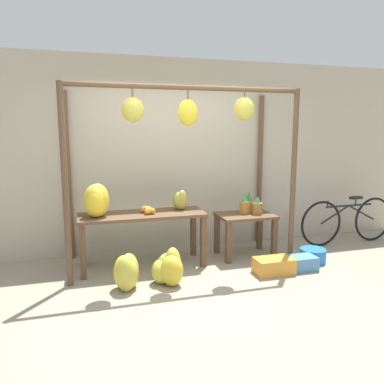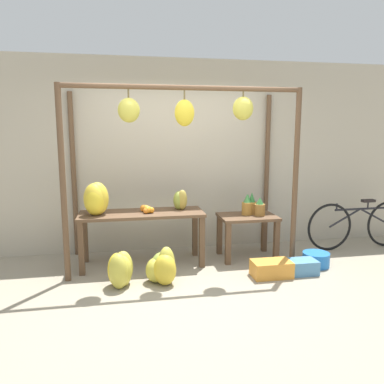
{
  "view_description": "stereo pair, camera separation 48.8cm",
  "coord_description": "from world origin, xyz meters",
  "px_view_note": "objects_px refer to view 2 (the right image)",
  "views": [
    {
      "loc": [
        -1.22,
        -3.79,
        1.77
      ],
      "look_at": [
        0.15,
        0.94,
        0.96
      ],
      "focal_mm": 35.0,
      "sensor_mm": 36.0,
      "label": 1
    },
    {
      "loc": [
        -0.74,
        -3.9,
        1.77
      ],
      "look_at": [
        0.15,
        0.94,
        0.96
      ],
      "focal_mm": 35.0,
      "sensor_mm": 36.0,
      "label": 2
    }
  ],
  "objects_px": {
    "pineapple_cluster": "(251,206)",
    "fruit_crate_white": "(271,269)",
    "banana_pile_ground_left": "(120,270)",
    "blue_bucket": "(316,259)",
    "banana_pile_ground_right": "(162,268)",
    "papaya_pile": "(179,200)",
    "fruit_crate_purple": "(299,267)",
    "parked_bicycle": "(359,224)",
    "banana_pile_on_table": "(96,200)",
    "orange_pile": "(147,209)"
  },
  "relations": [
    {
      "from": "orange_pile",
      "to": "blue_bucket",
      "type": "height_order",
      "value": "orange_pile"
    },
    {
      "from": "blue_bucket",
      "to": "parked_bicycle",
      "type": "distance_m",
      "value": 1.21
    },
    {
      "from": "fruit_crate_white",
      "to": "blue_bucket",
      "type": "relative_size",
      "value": 1.38
    },
    {
      "from": "banana_pile_on_table",
      "to": "orange_pile",
      "type": "relative_size",
      "value": 2.0
    },
    {
      "from": "blue_bucket",
      "to": "fruit_crate_purple",
      "type": "bearing_deg",
      "value": -147.61
    },
    {
      "from": "banana_pile_on_table",
      "to": "banana_pile_ground_left",
      "type": "height_order",
      "value": "banana_pile_on_table"
    },
    {
      "from": "parked_bicycle",
      "to": "fruit_crate_purple",
      "type": "xyz_separation_m",
      "value": [
        -1.36,
        -0.81,
        -0.28
      ]
    },
    {
      "from": "pineapple_cluster",
      "to": "papaya_pile",
      "type": "xyz_separation_m",
      "value": [
        -1.0,
        0.04,
        0.11
      ]
    },
    {
      "from": "pineapple_cluster",
      "to": "blue_bucket",
      "type": "distance_m",
      "value": 1.1
    },
    {
      "from": "banana_pile_ground_left",
      "to": "banana_pile_ground_right",
      "type": "distance_m",
      "value": 0.49
    },
    {
      "from": "parked_bicycle",
      "to": "fruit_crate_white",
      "type": "bearing_deg",
      "value": -154.53
    },
    {
      "from": "pineapple_cluster",
      "to": "fruit_crate_white",
      "type": "bearing_deg",
      "value": -88.98
    },
    {
      "from": "banana_pile_ground_left",
      "to": "blue_bucket",
      "type": "height_order",
      "value": "banana_pile_ground_left"
    },
    {
      "from": "banana_pile_ground_left",
      "to": "blue_bucket",
      "type": "xyz_separation_m",
      "value": [
        2.54,
        0.19,
        -0.11
      ]
    },
    {
      "from": "pineapple_cluster",
      "to": "papaya_pile",
      "type": "height_order",
      "value": "papaya_pile"
    },
    {
      "from": "fruit_crate_purple",
      "to": "blue_bucket",
      "type": "bearing_deg",
      "value": 32.39
    },
    {
      "from": "pineapple_cluster",
      "to": "banana_pile_ground_right",
      "type": "distance_m",
      "value": 1.59
    },
    {
      "from": "parked_bicycle",
      "to": "fruit_crate_purple",
      "type": "distance_m",
      "value": 1.61
    },
    {
      "from": "orange_pile",
      "to": "parked_bicycle",
      "type": "height_order",
      "value": "orange_pile"
    },
    {
      "from": "banana_pile_on_table",
      "to": "pineapple_cluster",
      "type": "bearing_deg",
      "value": 2.58
    },
    {
      "from": "pineapple_cluster",
      "to": "banana_pile_ground_left",
      "type": "xyz_separation_m",
      "value": [
        -1.81,
        -0.72,
        -0.53
      ]
    },
    {
      "from": "pineapple_cluster",
      "to": "fruit_crate_purple",
      "type": "relative_size",
      "value": 0.72
    },
    {
      "from": "banana_pile_on_table",
      "to": "pineapple_cluster",
      "type": "distance_m",
      "value": 2.1
    },
    {
      "from": "blue_bucket",
      "to": "parked_bicycle",
      "type": "bearing_deg",
      "value": 30.12
    },
    {
      "from": "banana_pile_ground_right",
      "to": "parked_bicycle",
      "type": "xyz_separation_m",
      "value": [
        3.07,
        0.77,
        0.19
      ]
    },
    {
      "from": "banana_pile_on_table",
      "to": "banana_pile_ground_right",
      "type": "xyz_separation_m",
      "value": [
        0.77,
        -0.61,
        -0.73
      ]
    },
    {
      "from": "orange_pile",
      "to": "parked_bicycle",
      "type": "bearing_deg",
      "value": 2.5
    },
    {
      "from": "banana_pile_on_table",
      "to": "fruit_crate_purple",
      "type": "bearing_deg",
      "value": -14.6
    },
    {
      "from": "fruit_crate_white",
      "to": "papaya_pile",
      "type": "distance_m",
      "value": 1.49
    },
    {
      "from": "banana_pile_ground_right",
      "to": "fruit_crate_purple",
      "type": "distance_m",
      "value": 1.72
    },
    {
      "from": "pineapple_cluster",
      "to": "blue_bucket",
      "type": "xyz_separation_m",
      "value": [
        0.74,
        -0.52,
        -0.64
      ]
    },
    {
      "from": "fruit_crate_white",
      "to": "papaya_pile",
      "type": "relative_size",
      "value": 1.76
    },
    {
      "from": "blue_bucket",
      "to": "papaya_pile",
      "type": "xyz_separation_m",
      "value": [
        -1.74,
        0.56,
        0.75
      ]
    },
    {
      "from": "blue_bucket",
      "to": "banana_pile_ground_right",
      "type": "bearing_deg",
      "value": -175.02
    },
    {
      "from": "banana_pile_ground_right",
      "to": "papaya_pile",
      "type": "bearing_deg",
      "value": 66.81
    },
    {
      "from": "pineapple_cluster",
      "to": "parked_bicycle",
      "type": "relative_size",
      "value": 0.18
    },
    {
      "from": "blue_bucket",
      "to": "fruit_crate_purple",
      "type": "distance_m",
      "value": 0.41
    },
    {
      "from": "fruit_crate_white",
      "to": "blue_bucket",
      "type": "bearing_deg",
      "value": 18.27
    },
    {
      "from": "banana_pile_ground_left",
      "to": "blue_bucket",
      "type": "bearing_deg",
      "value": 4.36
    },
    {
      "from": "pineapple_cluster",
      "to": "papaya_pile",
      "type": "relative_size",
      "value": 1.14
    },
    {
      "from": "fruit_crate_purple",
      "to": "orange_pile",
      "type": "bearing_deg",
      "value": 160.02
    },
    {
      "from": "banana_pile_ground_left",
      "to": "blue_bucket",
      "type": "relative_size",
      "value": 1.19
    },
    {
      "from": "orange_pile",
      "to": "fruit_crate_white",
      "type": "relative_size",
      "value": 0.44
    },
    {
      "from": "blue_bucket",
      "to": "papaya_pile",
      "type": "relative_size",
      "value": 1.28
    },
    {
      "from": "banana_pile_on_table",
      "to": "fruit_crate_purple",
      "type": "height_order",
      "value": "banana_pile_on_table"
    },
    {
      "from": "papaya_pile",
      "to": "fruit_crate_purple",
      "type": "height_order",
      "value": "papaya_pile"
    },
    {
      "from": "fruit_crate_purple",
      "to": "banana_pile_ground_left",
      "type": "bearing_deg",
      "value": 179.35
    },
    {
      "from": "orange_pile",
      "to": "fruit_crate_white",
      "type": "xyz_separation_m",
      "value": [
        1.46,
        -0.69,
        -0.66
      ]
    },
    {
      "from": "banana_pile_on_table",
      "to": "papaya_pile",
      "type": "distance_m",
      "value": 1.1
    },
    {
      "from": "papaya_pile",
      "to": "pineapple_cluster",
      "type": "bearing_deg",
      "value": -2.43
    }
  ]
}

